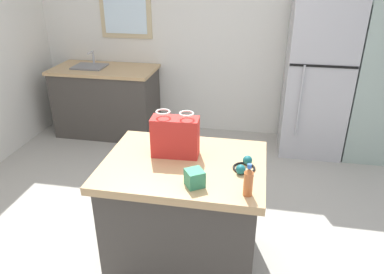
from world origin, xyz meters
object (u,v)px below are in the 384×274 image
shopping_bag (175,137)px  ear_defenders (244,166)px  small_box (195,178)px  tall_cabinet (379,68)px  bottle (248,182)px  refrigerator (317,78)px  kitchen_island (184,214)px

shopping_bag → ear_defenders: shopping_bag is taller
shopping_bag → small_box: shopping_bag is taller
tall_cabinet → bottle: size_ratio=10.28×
refrigerator → small_box: refrigerator is taller
tall_cabinet → shopping_bag: tall_cabinet is taller
refrigerator → ear_defenders: bearing=-107.9°
bottle → refrigerator: bearing=74.9°
tall_cabinet → kitchen_island: bearing=-129.0°
small_box → ear_defenders: size_ratio=0.54×
bottle → kitchen_island: bearing=145.3°
refrigerator → tall_cabinet: size_ratio=0.86×
shopping_bag → small_box: (0.20, -0.36, -0.09)m
bottle → ear_defenders: bottle is taller
refrigerator → small_box: bearing=-112.1°
kitchen_island → tall_cabinet: 2.86m
bottle → ear_defenders: bearing=97.2°
kitchen_island → tall_cabinet: bearing=51.0°
kitchen_island → small_box: size_ratio=10.41×
refrigerator → tall_cabinet: bearing=0.0°
bottle → shopping_bag: bearing=142.6°
kitchen_island → refrigerator: size_ratio=0.61×
kitchen_island → ear_defenders: ear_defenders is taller
kitchen_island → shopping_bag: size_ratio=3.33×
refrigerator → shopping_bag: refrigerator is taller
kitchen_island → tall_cabinet: size_ratio=0.52×
refrigerator → kitchen_island: bearing=-117.2°
kitchen_island → refrigerator: bearing=62.8°
shopping_bag → bottle: 0.66m
small_box → ear_defenders: small_box is taller
kitchen_island → ear_defenders: size_ratio=5.67×
tall_cabinet → small_box: bearing=-123.8°
kitchen_island → ear_defenders: bearing=-1.8°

